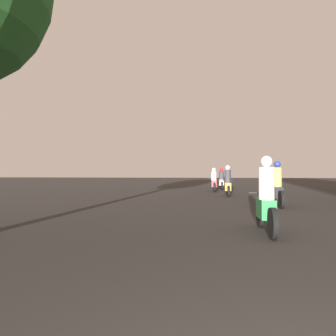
% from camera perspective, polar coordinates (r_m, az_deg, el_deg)
% --- Properties ---
extents(motorcycle_green, '(0.60, 2.01, 1.64)m').
position_cam_1_polar(motorcycle_green, '(7.28, 16.72, -5.67)').
color(motorcycle_green, black).
rests_on(motorcycle_green, ground_plane).
extents(motorcycle_black, '(0.60, 2.01, 1.68)m').
position_cam_1_polar(motorcycle_black, '(12.78, 18.45, -3.38)').
color(motorcycle_black, black).
rests_on(motorcycle_black, ground_plane).
extents(motorcycle_orange, '(0.60, 1.85, 1.60)m').
position_cam_1_polar(motorcycle_orange, '(17.35, 10.35, -2.72)').
color(motorcycle_orange, black).
rests_on(motorcycle_orange, ground_plane).
extents(motorcycle_red, '(0.60, 2.05, 1.50)m').
position_cam_1_polar(motorcycle_red, '(20.90, 7.99, -2.43)').
color(motorcycle_red, black).
rests_on(motorcycle_red, ground_plane).
extents(motorcycle_silver, '(0.60, 2.06, 1.51)m').
position_cam_1_polar(motorcycle_silver, '(23.47, 9.28, -2.22)').
color(motorcycle_silver, black).
rests_on(motorcycle_silver, ground_plane).
extents(motorcycle_yellow, '(0.60, 1.89, 1.59)m').
position_cam_1_polar(motorcycle_yellow, '(25.79, 10.26, -1.99)').
color(motorcycle_yellow, black).
rests_on(motorcycle_yellow, ground_plane).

